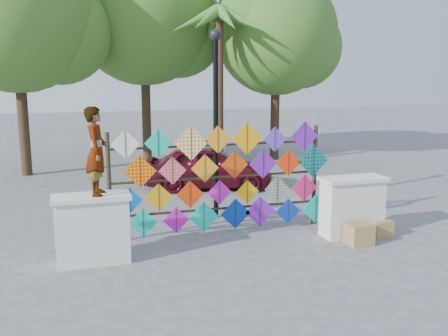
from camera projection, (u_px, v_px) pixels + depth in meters
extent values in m
plane|color=gray|center=(229.00, 244.00, 10.20)|extent=(80.00, 80.00, 0.00)
cube|color=white|center=(93.00, 231.00, 9.12)|extent=(1.30, 0.55, 1.20)
cube|color=white|center=(91.00, 197.00, 9.00)|extent=(1.40, 0.65, 0.08)
cube|color=white|center=(352.00, 208.00, 10.69)|extent=(1.30, 0.55, 1.20)
cube|color=white|center=(353.00, 179.00, 10.58)|extent=(1.40, 0.65, 0.08)
cylinder|color=#2D2519|center=(109.00, 189.00, 10.07)|extent=(0.09, 0.09, 2.30)
cylinder|color=#2D2519|center=(314.00, 175.00, 11.42)|extent=(0.09, 0.09, 2.30)
cube|color=#2D2519|center=(218.00, 209.00, 10.85)|extent=(4.60, 0.04, 0.04)
cube|color=#2D2519|center=(218.00, 177.00, 10.73)|extent=(4.60, 0.04, 0.04)
cube|color=#2D2519|center=(218.00, 145.00, 10.60)|extent=(4.60, 0.04, 0.04)
cube|color=white|center=(125.00, 144.00, 9.95)|extent=(0.60, 0.01, 0.60)
cube|color=#2D2519|center=(125.00, 145.00, 9.94)|extent=(0.01, 0.01, 0.59)
cube|color=#0DD8BB|center=(158.00, 143.00, 10.15)|extent=(0.57, 0.01, 0.57)
cube|color=#2D2519|center=(158.00, 143.00, 10.14)|extent=(0.01, 0.01, 0.56)
cube|color=#FEA30A|center=(191.00, 143.00, 10.35)|extent=(0.73, 0.01, 0.73)
cube|color=#2D2519|center=(191.00, 143.00, 10.34)|extent=(0.01, 0.01, 0.71)
cube|color=orange|center=(218.00, 140.00, 10.51)|extent=(0.59, 0.01, 0.59)
cube|color=#2D2519|center=(218.00, 140.00, 10.50)|extent=(0.01, 0.01, 0.58)
cube|color=#FEA30A|center=(247.00, 139.00, 10.70)|extent=(0.70, 0.01, 0.70)
cube|color=#2D2519|center=(247.00, 139.00, 10.69)|extent=(0.01, 0.01, 0.69)
cube|color=#DB14C7|center=(275.00, 139.00, 10.90)|extent=(0.56, 0.01, 0.56)
cube|color=#2D2519|center=(275.00, 139.00, 10.89)|extent=(0.01, 0.01, 0.55)
cube|color=purple|center=(305.00, 136.00, 11.10)|extent=(0.67, 0.01, 0.67)
cube|color=#2D2519|center=(305.00, 136.00, 11.09)|extent=(0.01, 0.01, 0.66)
cube|color=#FF2F08|center=(140.00, 172.00, 10.10)|extent=(0.67, 0.01, 0.67)
cube|color=#2D2519|center=(140.00, 172.00, 10.09)|extent=(0.01, 0.01, 0.66)
cube|color=#DB14C7|center=(172.00, 171.00, 10.30)|extent=(0.59, 0.01, 0.59)
cube|color=#2D2519|center=(173.00, 171.00, 10.29)|extent=(0.01, 0.01, 0.58)
cube|color=orange|center=(205.00, 168.00, 10.50)|extent=(0.61, 0.01, 0.61)
cube|color=#2D2519|center=(205.00, 168.00, 10.49)|extent=(0.01, 0.01, 0.59)
cube|color=#E7410A|center=(235.00, 165.00, 10.68)|extent=(0.61, 0.01, 0.61)
cube|color=#2D2519|center=(235.00, 165.00, 10.67)|extent=(0.01, 0.01, 0.60)
cube|color=purple|center=(263.00, 164.00, 10.88)|extent=(0.65, 0.01, 0.65)
cube|color=#2D2519|center=(263.00, 164.00, 10.86)|extent=(0.01, 0.01, 0.64)
cube|color=#FF2F08|center=(288.00, 163.00, 11.05)|extent=(0.59, 0.01, 0.59)
cube|color=#2D2519|center=(289.00, 163.00, 11.04)|extent=(0.01, 0.01, 0.58)
cube|color=#12971C|center=(313.00, 161.00, 11.23)|extent=(0.74, 0.01, 0.74)
cube|color=#2D2519|center=(313.00, 161.00, 11.22)|extent=(0.01, 0.01, 0.73)
cube|color=blue|center=(130.00, 201.00, 10.10)|extent=(0.54, 0.01, 0.54)
cube|color=#2D2519|center=(130.00, 201.00, 10.09)|extent=(0.01, 0.01, 0.53)
cube|color=#FEA30A|center=(159.00, 197.00, 10.27)|extent=(0.58, 0.01, 0.58)
cube|color=#2D2519|center=(159.00, 197.00, 10.26)|extent=(0.01, 0.01, 0.57)
cube|color=#E7410A|center=(190.00, 195.00, 10.46)|extent=(0.59, 0.01, 0.59)
cube|color=#2D2519|center=(190.00, 195.00, 10.45)|extent=(0.01, 0.01, 0.58)
cube|color=#DB14C7|center=(220.00, 192.00, 10.65)|extent=(0.54, 0.01, 0.54)
cube|color=#2D2519|center=(220.00, 193.00, 10.64)|extent=(0.01, 0.01, 0.53)
cube|color=#FEA30A|center=(247.00, 192.00, 10.84)|extent=(0.53, 0.01, 0.53)
cube|color=#2D2519|center=(247.00, 192.00, 10.83)|extent=(0.01, 0.01, 0.52)
cube|color=orange|center=(277.00, 189.00, 11.04)|extent=(0.60, 0.01, 0.60)
cube|color=#2D2519|center=(277.00, 189.00, 11.03)|extent=(0.01, 0.01, 0.59)
cube|color=#FF2F08|center=(304.00, 188.00, 11.24)|extent=(0.63, 0.01, 0.63)
cube|color=#2D2519|center=(305.00, 188.00, 11.23)|extent=(0.01, 0.01, 0.62)
cube|color=#0DD8BB|center=(143.00, 223.00, 10.22)|extent=(0.60, 0.01, 0.60)
cube|color=#2D2519|center=(143.00, 223.00, 10.21)|extent=(0.01, 0.01, 0.59)
cube|color=#DB14C7|center=(176.00, 220.00, 10.42)|extent=(0.56, 0.01, 0.56)
cube|color=#2D2519|center=(176.00, 220.00, 10.41)|extent=(0.01, 0.01, 0.55)
cube|color=#0DD8BB|center=(204.00, 217.00, 10.60)|extent=(0.66, 0.01, 0.66)
cube|color=#2D2519|center=(204.00, 217.00, 10.58)|extent=(0.01, 0.01, 0.64)
cube|color=#072FAB|center=(235.00, 214.00, 10.80)|extent=(0.68, 0.01, 0.68)
cube|color=#2D2519|center=(236.00, 214.00, 10.79)|extent=(0.01, 0.01, 0.66)
cube|color=purple|center=(260.00, 212.00, 10.97)|extent=(0.69, 0.01, 0.69)
cube|color=#2D2519|center=(260.00, 212.00, 10.96)|extent=(0.01, 0.01, 0.68)
cube|color=#072FAB|center=(288.00, 211.00, 11.17)|extent=(0.59, 0.01, 0.59)
cube|color=#2D2519|center=(288.00, 211.00, 11.16)|extent=(0.01, 0.01, 0.58)
cube|color=#0DD8BB|center=(316.00, 209.00, 11.37)|extent=(0.68, 0.01, 0.68)
cube|color=#2D2519|center=(316.00, 209.00, 11.36)|extent=(0.01, 0.01, 0.66)
cylinder|color=#46331E|center=(23.00, 120.00, 16.99)|extent=(0.36, 0.36, 3.85)
sphere|color=#34611E|center=(15.00, 13.00, 16.35)|extent=(5.20, 5.20, 5.20)
sphere|color=#34611E|center=(58.00, 32.00, 17.11)|extent=(3.64, 3.64, 3.64)
cylinder|color=#46331E|center=(146.00, 109.00, 20.16)|extent=(0.36, 0.36, 4.12)
sphere|color=#34611E|center=(143.00, 13.00, 19.47)|extent=(5.60, 5.60, 5.60)
sphere|color=#34611E|center=(177.00, 30.00, 20.26)|extent=(3.92, 3.92, 3.92)
cylinder|color=#46331E|center=(275.00, 116.00, 20.26)|extent=(0.36, 0.36, 3.58)
sphere|color=#34611E|center=(276.00, 34.00, 19.67)|extent=(4.80, 4.80, 4.80)
sphere|color=#34611E|center=(300.00, 47.00, 20.39)|extent=(3.36, 3.36, 3.36)
sphere|color=#34611E|center=(256.00, 20.00, 19.11)|extent=(3.12, 3.12, 3.12)
cylinder|color=#46331E|center=(220.00, 94.00, 17.85)|extent=(0.28, 0.28, 5.50)
sphere|color=#46331E|center=(219.00, 14.00, 17.35)|extent=(0.60, 0.60, 0.60)
cone|color=#3C7527|center=(244.00, 23.00, 17.66)|extent=(1.82, 0.44, 1.16)
cone|color=#3C7527|center=(231.00, 24.00, 18.18)|extent=(1.60, 1.60, 1.16)
cone|color=#3C7527|center=(212.00, 24.00, 18.24)|extent=(0.44, 1.82, 1.16)
cone|color=#3C7527|center=(197.00, 23.00, 17.81)|extent=(1.60, 1.60, 1.16)
cone|color=#3C7527|center=(194.00, 21.00, 17.14)|extent=(1.82, 0.44, 1.16)
cone|color=#3C7527|center=(207.00, 19.00, 16.62)|extent=(1.60, 1.60, 1.16)
cone|color=#3C7527|center=(227.00, 19.00, 16.55)|extent=(0.44, 1.82, 1.16)
cone|color=#3C7527|center=(243.00, 21.00, 16.99)|extent=(1.60, 1.60, 1.16)
imported|color=#99999E|center=(96.00, 151.00, 8.89)|extent=(0.48, 0.64, 1.59)
imported|color=#4C0D1A|center=(209.00, 167.00, 15.21)|extent=(4.13, 2.47, 1.32)
cylinder|color=black|center=(216.00, 132.00, 11.79)|extent=(0.12, 0.12, 4.20)
sphere|color=black|center=(216.00, 35.00, 11.38)|extent=(0.28, 0.28, 0.28)
cube|color=#9F854D|center=(359.00, 234.00, 10.18)|extent=(0.49, 0.43, 0.43)
cube|color=#9F854D|center=(380.00, 228.00, 10.68)|extent=(0.43, 0.40, 0.36)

